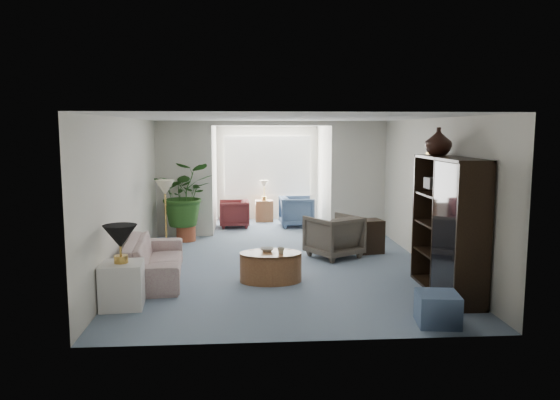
{
  "coord_description": "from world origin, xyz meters",
  "views": [
    {
      "loc": [
        -0.65,
        -8.62,
        2.31
      ],
      "look_at": [
        0.0,
        0.6,
        1.1
      ],
      "focal_mm": 34.45,
      "sensor_mm": 36.0,
      "label": 1
    }
  ],
  "objects": [
    {
      "name": "end_table",
      "position": [
        -2.24,
        -1.68,
        0.3
      ],
      "size": [
        0.58,
        0.58,
        0.59
      ],
      "primitive_type": "cube",
      "rotation": [
        0.0,
        0.0,
        0.09
      ],
      "color": "white",
      "rests_on": "ground"
    },
    {
      "name": "framed_picture",
      "position": [
        2.46,
        -0.1,
        1.7
      ],
      "size": [
        0.04,
        0.5,
        0.4
      ],
      "primitive_type": "cube",
      "color": "#ADA38A"
    },
    {
      "name": "coffee_bowl",
      "position": [
        -0.28,
        -0.51,
        0.48
      ],
      "size": [
        0.24,
        0.24,
        0.05
      ],
      "primitive_type": "imported",
      "rotation": [
        0.0,
        0.0,
        -0.14
      ],
      "color": "silver",
      "rests_on": "coffee_table"
    },
    {
      "name": "table_lamp",
      "position": [
        -2.24,
        -1.68,
        0.94
      ],
      "size": [
        0.44,
        0.44,
        0.3
      ],
      "primitive_type": "cone",
      "color": "black",
      "rests_on": "end_table"
    },
    {
      "name": "floor_lamp",
      "position": [
        -2.08,
        1.38,
        1.25
      ],
      "size": [
        0.36,
        0.36,
        0.28
      ],
      "primitive_type": "cone",
      "color": "beige",
      "rests_on": "ground"
    },
    {
      "name": "window_blinds",
      "position": [
        0.0,
        5.15,
        1.4
      ],
      "size": [
        2.2,
        0.02,
        1.5
      ],
      "primitive_type": "cube",
      "color": "white"
    },
    {
      "name": "entertainment_cabinet",
      "position": [
        2.23,
        -1.38,
        0.97
      ],
      "size": [
        0.46,
        1.74,
        1.94
      ],
      "primitive_type": "cube",
      "color": "black",
      "rests_on": "ground"
    },
    {
      "name": "coffee_cup",
      "position": [
        -0.08,
        -0.71,
        0.5
      ],
      "size": [
        0.12,
        0.12,
        0.1
      ],
      "primitive_type": "imported",
      "rotation": [
        0.0,
        0.0,
        -0.14
      ],
      "color": "beige",
      "rests_on": "coffee_table"
    },
    {
      "name": "ottoman",
      "position": [
        1.66,
        -2.59,
        0.19
      ],
      "size": [
        0.54,
        0.54,
        0.38
      ],
      "primitive_type": "cube",
      "rotation": [
        0.0,
        0.0,
        -0.14
      ],
      "color": "slate",
      "rests_on": "ground"
    },
    {
      "name": "sunroom_chair_blue",
      "position": [
        0.65,
        4.08,
        0.36
      ],
      "size": [
        0.82,
        0.8,
        0.72
      ],
      "primitive_type": "imported",
      "rotation": [
        0.0,
        0.0,
        1.6
      ],
      "color": "slate",
      "rests_on": "ground"
    },
    {
      "name": "sunroom_table",
      "position": [
        -0.1,
        4.83,
        0.27
      ],
      "size": [
        0.45,
        0.35,
        0.54
      ],
      "primitive_type": "cube",
      "rotation": [
        0.0,
        0.0,
        0.03
      ],
      "color": "#8E5E33",
      "rests_on": "ground"
    },
    {
      "name": "back_pier_left",
      "position": [
        -1.9,
        3.0,
        1.25
      ],
      "size": [
        1.2,
        0.12,
        2.5
      ],
      "primitive_type": "cube",
      "color": "silver",
      "rests_on": "ground"
    },
    {
      "name": "shelf_clutter",
      "position": [
        2.18,
        -1.57,
        1.24
      ],
      "size": [
        0.3,
        1.14,
        1.06
      ],
      "color": "black",
      "rests_on": "entertainment_cabinet"
    },
    {
      "name": "coffee_table",
      "position": [
        -0.23,
        -0.61,
        0.23
      ],
      "size": [
        1.07,
        1.07,
        0.45
      ],
      "primitive_type": "cylinder",
      "rotation": [
        0.0,
        0.0,
        -0.14
      ],
      "color": "#8E5E33",
      "rests_on": "ground"
    },
    {
      "name": "sofa",
      "position": [
        -2.04,
        -0.33,
        0.31
      ],
      "size": [
        1.01,
        2.18,
        0.62
      ],
      "primitive_type": "imported",
      "rotation": [
        0.0,
        0.0,
        1.66
      ],
      "color": "beige",
      "rests_on": "ground"
    },
    {
      "name": "floor",
      "position": [
        0.0,
        0.0,
        0.0
      ],
      "size": [
        6.0,
        6.0,
        0.0
      ],
      "primitive_type": "plane",
      "color": "#7A8DA2",
      "rests_on": "ground"
    },
    {
      "name": "window_pane",
      "position": [
        0.0,
        5.18,
        1.4
      ],
      "size": [
        2.2,
        0.02,
        1.5
      ],
      "primitive_type": "cube",
      "color": "white"
    },
    {
      "name": "wingback_chair",
      "position": [
        1.0,
        0.9,
        0.39
      ],
      "size": [
        1.15,
        1.16,
        0.78
      ],
      "primitive_type": "imported",
      "rotation": [
        0.0,
        0.0,
        3.67
      ],
      "color": "#5A5247",
      "rests_on": "ground"
    },
    {
      "name": "sunroom_floor",
      "position": [
        0.0,
        4.1,
        0.0
      ],
      "size": [
        2.6,
        2.6,
        0.0
      ],
      "primitive_type": "plane",
      "color": "#7A8DA2",
      "rests_on": "ground"
    },
    {
      "name": "side_table_dark",
      "position": [
        1.7,
        1.2,
        0.31
      ],
      "size": [
        0.59,
        0.51,
        0.63
      ],
      "primitive_type": "cube",
      "rotation": [
        0.0,
        0.0,
        0.18
      ],
      "color": "black",
      "rests_on": "ground"
    },
    {
      "name": "plant_pot",
      "position": [
        -1.84,
        2.53,
        0.16
      ],
      "size": [
        0.4,
        0.4,
        0.32
      ],
      "primitive_type": "cylinder",
      "color": "#A14B2F",
      "rests_on": "ground"
    },
    {
      "name": "cabinet_urn",
      "position": [
        2.23,
        -0.88,
        2.14
      ],
      "size": [
        0.39,
        0.39,
        0.41
      ],
      "primitive_type": "imported",
      "color": "black",
      "rests_on": "entertainment_cabinet"
    },
    {
      "name": "house_plant",
      "position": [
        -1.84,
        2.53,
        0.99
      ],
      "size": [
        1.2,
        1.04,
        1.34
      ],
      "primitive_type": "imported",
      "color": "#27521C",
      "rests_on": "plant_pot"
    },
    {
      "name": "back_header",
      "position": [
        0.0,
        3.0,
        2.45
      ],
      "size": [
        2.6,
        0.12,
        0.1
      ],
      "primitive_type": "cube",
      "color": "silver",
      "rests_on": "back_pier_left"
    },
    {
      "name": "back_pier_right",
      "position": [
        1.9,
        3.0,
        1.25
      ],
      "size": [
        1.2,
        0.12,
        2.5
      ],
      "primitive_type": "cube",
      "color": "silver",
      "rests_on": "ground"
    },
    {
      "name": "sunroom_chair_maroon",
      "position": [
        -0.85,
        4.08,
        0.32
      ],
      "size": [
        0.73,
        0.71,
        0.65
      ],
      "primitive_type": "imported",
      "rotation": [
        0.0,
        0.0,
        -1.54
      ],
      "color": "maroon",
      "rests_on": "ground"
    }
  ]
}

